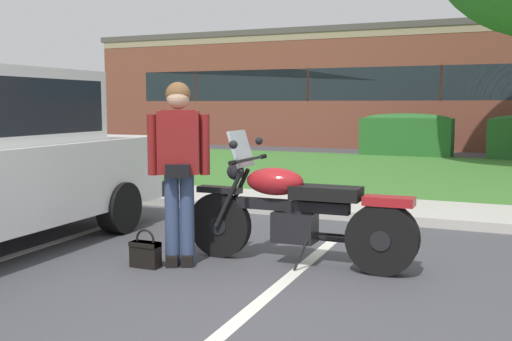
% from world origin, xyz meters
% --- Properties ---
extents(ground_plane, '(140.00, 140.00, 0.00)m').
position_xyz_m(ground_plane, '(0.00, 0.00, 0.00)').
color(ground_plane, '#424247').
extents(curb_strip, '(60.00, 0.20, 0.12)m').
position_xyz_m(curb_strip, '(0.00, 3.54, 0.06)').
color(curb_strip, '#B7B2A8').
rests_on(curb_strip, ground).
extents(concrete_walk, '(60.00, 1.50, 0.08)m').
position_xyz_m(concrete_walk, '(0.00, 4.39, 0.04)').
color(concrete_walk, '#B7B2A8').
rests_on(concrete_walk, ground).
extents(grass_lawn, '(60.00, 8.03, 0.06)m').
position_xyz_m(grass_lawn, '(0.00, 9.15, 0.03)').
color(grass_lawn, '#3D752D').
rests_on(grass_lawn, ground).
extents(stall_stripe_0, '(0.32, 4.40, 0.01)m').
position_xyz_m(stall_stripe_0, '(-2.75, 0.20, 0.00)').
color(stall_stripe_0, silver).
rests_on(stall_stripe_0, ground).
extents(stall_stripe_1, '(0.32, 4.40, 0.01)m').
position_xyz_m(stall_stripe_1, '(0.06, 0.20, 0.00)').
color(stall_stripe_1, silver).
rests_on(stall_stripe_1, ground).
extents(motorcycle, '(2.24, 0.82, 1.26)m').
position_xyz_m(motorcycle, '(0.03, 1.18, 0.49)').
color(motorcycle, black).
rests_on(motorcycle, ground).
extents(rider_person, '(0.52, 0.39, 1.70)m').
position_xyz_m(rider_person, '(-1.06, 0.75, 0.99)').
color(rider_person, black).
rests_on(rider_person, ground).
extents(handbag, '(0.28, 0.13, 0.36)m').
position_xyz_m(handbag, '(-1.30, 0.52, 0.14)').
color(handbag, black).
rests_on(handbag, ground).
extents(hedge_left, '(2.52, 0.90, 1.24)m').
position_xyz_m(hedge_left, '(-1.25, 13.43, 0.65)').
color(hedge_left, '#286028').
rests_on(hedge_left, ground).
extents(brick_building, '(26.25, 8.16, 4.13)m').
position_xyz_m(brick_building, '(-0.66, 19.92, 2.07)').
color(brick_building, brown).
rests_on(brick_building, ground).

